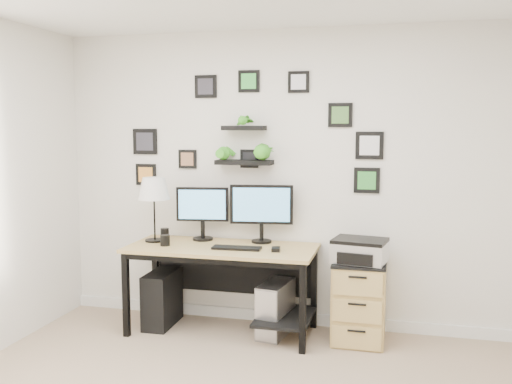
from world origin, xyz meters
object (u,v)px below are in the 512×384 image
(desk, at_px, (227,260))
(pc_tower_black, at_px, (162,298))
(monitor_right, at_px, (261,208))
(pc_tower_grey, at_px, (275,309))
(file_cabinet, at_px, (359,301))
(mug, at_px, (165,240))
(monitor_left, at_px, (202,209))
(table_lamp, at_px, (154,190))
(printer, at_px, (360,250))

(desk, distance_m, pc_tower_black, 0.72)
(monitor_right, relative_size, pc_tower_grey, 1.14)
(pc_tower_black, relative_size, file_cabinet, 0.72)
(mug, relative_size, pc_tower_black, 0.19)
(monitor_left, xyz_separation_m, table_lamp, (-0.39, -0.15, 0.18))
(desk, relative_size, printer, 3.45)
(table_lamp, relative_size, printer, 1.23)
(monitor_left, bearing_deg, mug, -127.24)
(desk, relative_size, pc_tower_black, 3.32)
(monitor_right, height_order, table_lamp, table_lamp)
(table_lamp, bearing_deg, printer, -0.41)
(mug, bearing_deg, monitor_right, 22.79)
(monitor_left, xyz_separation_m, monitor_right, (0.54, 0.02, 0.02))
(mug, distance_m, printer, 1.64)
(table_lamp, bearing_deg, monitor_right, 10.45)
(table_lamp, xyz_separation_m, pc_tower_black, (0.07, -0.02, -0.97))
(pc_tower_black, bearing_deg, pc_tower_grey, -0.72)
(table_lamp, height_order, file_cabinet, table_lamp)
(desk, bearing_deg, printer, 0.64)
(monitor_right, height_order, mug, monitor_right)
(desk, xyz_separation_m, pc_tower_grey, (0.42, 0.01, -0.40))
(desk, bearing_deg, monitor_left, 147.62)
(monitor_right, height_order, file_cabinet, monitor_right)
(monitor_left, relative_size, pc_tower_grey, 0.99)
(file_cabinet, bearing_deg, monitor_left, 175.08)
(mug, height_order, printer, printer)
(table_lamp, height_order, pc_tower_black, table_lamp)
(monitor_left, distance_m, monitor_right, 0.54)
(table_lamp, distance_m, pc_tower_grey, 1.47)
(monitor_left, xyz_separation_m, pc_tower_black, (-0.32, -0.18, -0.79))
(monitor_left, height_order, monitor_right, monitor_right)
(file_cabinet, bearing_deg, mug, -173.55)
(pc_tower_grey, bearing_deg, table_lamp, 179.18)
(table_lamp, height_order, pc_tower_grey, table_lamp)
(printer, bearing_deg, pc_tower_black, -179.62)
(mug, relative_size, pc_tower_grey, 0.19)
(printer, bearing_deg, mug, -175.14)
(monitor_left, bearing_deg, pc_tower_black, -151.22)
(monitor_right, bearing_deg, file_cabinet, -9.11)
(monitor_left, bearing_deg, table_lamp, -158.67)
(printer, bearing_deg, file_cabinet, 87.20)
(pc_tower_black, bearing_deg, monitor_left, 27.59)
(monitor_right, bearing_deg, monitor_left, -178.09)
(pc_tower_grey, bearing_deg, monitor_right, 131.96)
(monitor_right, height_order, pc_tower_grey, monitor_right)
(mug, distance_m, pc_tower_grey, 1.11)
(desk, xyz_separation_m, monitor_right, (0.26, 0.20, 0.43))
(desk, distance_m, pc_tower_grey, 0.58)
(monitor_right, distance_m, printer, 0.93)
(pc_tower_grey, bearing_deg, mug, -171.76)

